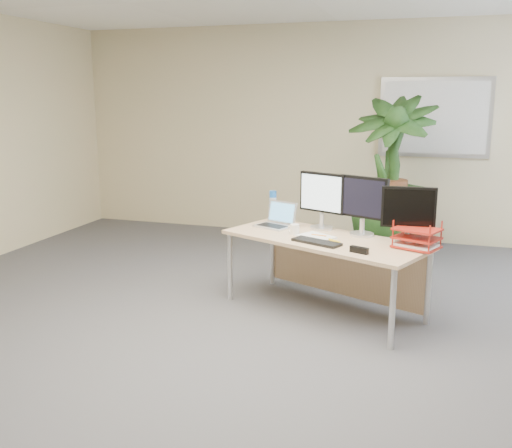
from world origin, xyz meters
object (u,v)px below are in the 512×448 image
(desk, at_px, (330,251))
(monitor_right, at_px, (363,202))
(floor_plant, at_px, (388,195))
(monitor_left, at_px, (322,197))
(laptop, at_px, (277,220))

(desk, relative_size, monitor_right, 3.65)
(desk, relative_size, floor_plant, 1.22)
(monitor_left, distance_m, laptop, 0.47)
(monitor_left, relative_size, monitor_right, 1.00)
(floor_plant, height_order, monitor_left, floor_plant)
(monitor_left, bearing_deg, desk, -61.84)
(desk, xyz_separation_m, monitor_left, (-0.12, 0.23, 0.42))
(floor_plant, bearing_deg, monitor_left, -108.23)
(monitor_left, height_order, monitor_right, monitor_right)
(laptop, bearing_deg, desk, -21.93)
(monitor_left, bearing_deg, floor_plant, 71.77)
(floor_plant, bearing_deg, laptop, -121.37)
(desk, xyz_separation_m, laptop, (-0.53, 0.21, 0.19))
(desk, bearing_deg, monitor_right, 19.82)
(monitor_right, bearing_deg, monitor_left, 159.08)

